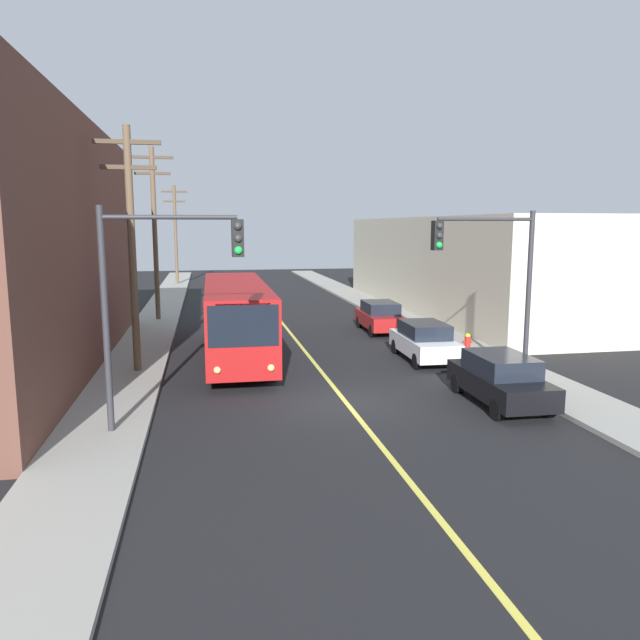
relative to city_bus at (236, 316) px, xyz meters
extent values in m
plane|color=black|center=(3.10, -7.49, -1.82)|extent=(120.00, 120.00, 0.00)
cube|color=gray|center=(-4.15, 2.51, -1.74)|extent=(2.50, 90.00, 0.15)
cube|color=gray|center=(10.35, 2.51, -1.74)|extent=(2.50, 90.00, 0.15)
cube|color=#D8CC4C|center=(3.10, 7.51, -1.81)|extent=(0.16, 60.00, 0.01)
cube|color=black|center=(-5.44, -1.05, -0.22)|extent=(0.06, 15.16, 1.30)
cube|color=black|center=(-5.44, -1.05, 2.98)|extent=(0.06, 15.16, 1.30)
cube|color=black|center=(-5.44, -1.05, 6.18)|extent=(0.06, 15.16, 1.30)
cube|color=beige|center=(17.60, 12.00, 1.26)|extent=(12.00, 27.95, 6.15)
cube|color=black|center=(11.64, 12.00, -0.22)|extent=(0.06, 19.57, 1.30)
cube|color=maroon|center=(0.00, 0.01, 0.01)|extent=(2.65, 12.02, 2.75)
cube|color=black|center=(-0.05, -5.97, 0.53)|extent=(2.35, 0.10, 1.40)
cube|color=black|center=(0.05, 5.99, 0.63)|extent=(2.30, 0.10, 1.10)
cube|color=black|center=(-1.25, 0.02, 0.53)|extent=(0.14, 10.20, 1.10)
cube|color=black|center=(1.26, 0.00, 0.53)|extent=(0.14, 10.20, 1.10)
cube|color=orange|center=(-0.05, -5.96, 1.13)|extent=(1.79, 0.07, 0.30)
sphere|color=#F9D872|center=(-0.94, -6.00, -0.92)|extent=(0.24, 0.24, 0.24)
sphere|color=#F9D872|center=(0.84, -6.01, -0.92)|extent=(0.24, 0.24, 0.24)
cylinder|color=black|center=(-1.16, -4.18, -1.32)|extent=(0.31, 1.00, 1.00)
cylinder|color=black|center=(1.09, -4.20, -1.32)|extent=(0.31, 1.00, 1.00)
cylinder|color=black|center=(-1.10, 3.52, -1.32)|extent=(0.31, 1.00, 1.00)
cylinder|color=black|center=(1.15, 3.50, -1.32)|extent=(0.31, 1.00, 1.00)
cube|color=black|center=(7.85, -8.57, -1.15)|extent=(1.87, 4.43, 0.70)
cube|color=black|center=(7.85, -8.57, -0.50)|extent=(1.66, 2.49, 0.60)
cylinder|color=black|center=(7.03, -10.06, -1.50)|extent=(0.23, 0.64, 0.64)
cylinder|color=black|center=(8.63, -10.08, -1.50)|extent=(0.23, 0.64, 0.64)
cylinder|color=black|center=(7.07, -7.06, -1.50)|extent=(0.23, 0.64, 0.64)
cylinder|color=black|center=(8.67, -7.08, -1.50)|extent=(0.23, 0.64, 0.64)
cube|color=silver|center=(7.73, -2.09, -1.15)|extent=(1.93, 4.45, 0.70)
cube|color=black|center=(7.73, -2.09, -0.50)|extent=(1.69, 2.51, 0.60)
cylinder|color=black|center=(6.89, -3.57, -1.50)|extent=(0.24, 0.65, 0.64)
cylinder|color=black|center=(8.49, -3.61, -1.50)|extent=(0.24, 0.65, 0.64)
cylinder|color=black|center=(6.98, -0.57, -1.50)|extent=(0.24, 0.65, 0.64)
cylinder|color=black|center=(8.58, -0.61, -1.50)|extent=(0.24, 0.65, 0.64)
cube|color=maroon|center=(7.88, 4.95, -1.15)|extent=(1.93, 4.45, 0.70)
cube|color=black|center=(7.88, 4.95, -0.50)|extent=(1.69, 2.51, 0.60)
cylinder|color=black|center=(7.03, 3.48, -1.50)|extent=(0.24, 0.65, 0.64)
cylinder|color=black|center=(8.63, 3.43, -1.50)|extent=(0.24, 0.65, 0.64)
cylinder|color=black|center=(7.12, 6.48, -1.50)|extent=(0.24, 0.65, 0.64)
cylinder|color=black|center=(8.72, 6.43, -1.50)|extent=(0.24, 0.65, 0.64)
cylinder|color=brown|center=(-3.90, -2.23, 2.88)|extent=(0.28, 0.28, 9.09)
cube|color=#4C3D2D|center=(-3.90, -2.23, 6.82)|extent=(2.40, 0.16, 0.16)
cube|color=#4C3D2D|center=(-3.90, -2.23, 5.92)|extent=(2.00, 0.16, 0.16)
cylinder|color=brown|center=(-4.07, 10.86, 3.31)|extent=(0.28, 0.28, 9.95)
cube|color=#4C3D2D|center=(-4.07, 10.86, 7.68)|extent=(2.40, 0.16, 0.16)
cube|color=#4C3D2D|center=(-4.07, 10.86, 6.78)|extent=(2.00, 0.16, 0.16)
cylinder|color=brown|center=(-3.92, 33.36, 2.95)|extent=(0.28, 0.28, 9.23)
cube|color=#4C3D2D|center=(-3.92, 33.36, 6.96)|extent=(2.40, 0.16, 0.16)
cube|color=#4C3D2D|center=(-3.92, 33.36, 6.06)|extent=(2.00, 0.16, 0.16)
cylinder|color=#2D2D33|center=(-3.85, -9.31, 1.33)|extent=(0.18, 0.18, 6.00)
cylinder|color=#2D2D33|center=(-2.10, -9.31, 4.03)|extent=(3.50, 0.12, 0.12)
cube|color=black|center=(-0.35, -9.31, 3.48)|extent=(0.32, 0.36, 1.00)
sphere|color=#2D2D2D|center=(-0.35, -9.50, 3.80)|extent=(0.22, 0.22, 0.22)
sphere|color=#2D2D2D|center=(-0.35, -9.50, 3.48)|extent=(0.22, 0.22, 0.22)
sphere|color=green|center=(-0.35, -9.50, 3.16)|extent=(0.22, 0.22, 0.22)
cylinder|color=#2D2D33|center=(10.05, -6.18, 1.33)|extent=(0.18, 0.18, 6.00)
cylinder|color=#2D2D33|center=(8.30, -6.18, 4.03)|extent=(3.50, 0.12, 0.12)
cube|color=black|center=(6.55, -6.18, 3.48)|extent=(0.32, 0.36, 1.00)
sphere|color=#2D2D2D|center=(6.55, -6.37, 3.80)|extent=(0.22, 0.22, 0.22)
sphere|color=#2D2D2D|center=(6.55, -6.37, 3.48)|extent=(0.22, 0.22, 0.22)
sphere|color=green|center=(6.55, -6.37, 3.16)|extent=(0.22, 0.22, 0.22)
cylinder|color=red|center=(9.95, -1.52, -1.32)|extent=(0.26, 0.26, 0.70)
sphere|color=gold|center=(9.95, -1.52, -0.95)|extent=(0.24, 0.24, 0.24)
cylinder|color=red|center=(9.79, -1.52, -1.22)|extent=(0.12, 0.10, 0.10)
cylinder|color=red|center=(10.11, -1.52, -1.22)|extent=(0.12, 0.10, 0.10)
camera|label=1|loc=(-1.22, -25.74, 3.81)|focal=33.86mm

